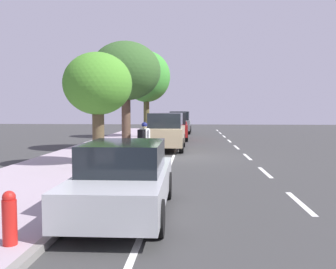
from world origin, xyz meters
name	(u,v)px	position (x,y,z in m)	size (l,w,h in m)	color
ground	(180,157)	(0.00, 0.00, 0.00)	(71.96, 71.96, 0.00)	#373737
sidewalk	(94,155)	(4.03, 0.00, 0.06)	(4.31, 44.97, 0.13)	#A594A1
curb_edge	(141,156)	(1.80, 0.00, 0.06)	(0.16, 44.97, 0.13)	gray
lane_stripe_centre	(247,157)	(-3.09, -0.39, 0.00)	(0.14, 44.20, 0.01)	white
lane_stripe_bike_edge	(173,157)	(0.33, 0.00, 0.00)	(0.12, 44.97, 0.01)	white
parked_suv_grey_nearest	(180,122)	(0.59, -16.70, 1.03)	(2.03, 4.73, 1.99)	slate
parked_pickup_red_second	(173,127)	(0.81, -9.53, 0.90)	(2.14, 5.36, 1.95)	maroon
parked_suv_tan_mid	(166,131)	(0.87, -3.02, 1.03)	(1.99, 4.71, 1.99)	tan
parked_sedan_silver_far	(125,179)	(0.86, 9.17, 0.75)	(1.88, 4.42, 1.52)	#B7BABF
bicycle_at_curb	(148,153)	(1.33, 1.36, 0.36)	(1.32, 1.15, 0.73)	black
cyclist_with_backpack	(144,137)	(1.55, 0.93, 0.99)	(0.55, 0.53, 1.64)	#C6B284
street_tree_near_cyclist	(146,77)	(2.91, -10.74, 4.58)	(3.57, 3.57, 6.38)	#4D4A29
street_tree_mid_block	(126,72)	(2.91, -2.30, 4.13)	(3.62, 3.62, 5.56)	brown
street_tree_far_end	(98,85)	(2.91, 3.38, 3.08)	(2.51, 2.51, 4.15)	brown
fire_hydrant	(10,218)	(2.23, 11.36, 0.55)	(0.22, 0.22, 0.84)	red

